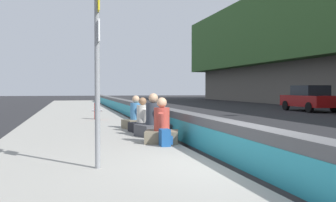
% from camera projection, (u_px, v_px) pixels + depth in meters
% --- Properties ---
extents(ground_plane, '(160.00, 160.00, 0.00)m').
position_uv_depth(ground_plane, '(245.00, 172.00, 6.99)').
color(ground_plane, '#232326').
rests_on(ground_plane, ground).
extents(sidewalk_strip, '(80.00, 4.40, 0.14)m').
position_uv_depth(sidewalk_strip, '(95.00, 176.00, 6.35)').
color(sidewalk_strip, gray).
rests_on(sidewalk_strip, ground_plane).
extents(jersey_barrier, '(76.00, 0.45, 0.85)m').
position_uv_depth(jersey_barrier, '(245.00, 148.00, 6.98)').
color(jersey_barrier, '#545456').
rests_on(jersey_barrier, ground_plane).
extents(route_sign_post, '(0.44, 0.09, 3.60)m').
position_uv_depth(route_sign_post, '(98.00, 44.00, 6.55)').
color(route_sign_post, gray).
rests_on(route_sign_post, sidewalk_strip).
extents(fire_hydrant, '(0.26, 0.46, 0.88)m').
position_uv_depth(fire_hydrant, '(97.00, 109.00, 17.28)').
color(fire_hydrant, red).
rests_on(fire_hydrant, sidewalk_strip).
extents(seated_person_foreground, '(0.89, 0.97, 1.13)m').
position_uv_depth(seated_person_foreground, '(162.00, 129.00, 9.71)').
color(seated_person_foreground, '#706651').
rests_on(seated_person_foreground, sidewalk_strip).
extents(seated_person_middle, '(0.98, 1.06, 1.22)m').
position_uv_depth(seated_person_middle, '(153.00, 123.00, 11.12)').
color(seated_person_middle, '#424247').
rests_on(seated_person_middle, sidewalk_strip).
extents(seated_person_rear, '(0.77, 0.87, 1.07)m').
position_uv_depth(seated_person_rear, '(143.00, 121.00, 12.25)').
color(seated_person_rear, black).
rests_on(seated_person_rear, sidewalk_strip).
extents(seated_person_far, '(0.88, 0.96, 1.12)m').
position_uv_depth(seated_person_far, '(136.00, 118.00, 13.30)').
color(seated_person_far, '#706651').
rests_on(seated_person_far, sidewalk_strip).
extents(backpack, '(0.32, 0.28, 0.40)m').
position_uv_depth(backpack, '(165.00, 138.00, 9.17)').
color(backpack, navy).
rests_on(backpack, sidewalk_strip).
extents(parked_car_fourth, '(4.56, 2.07, 1.71)m').
position_uv_depth(parked_car_fourth, '(309.00, 98.00, 25.66)').
color(parked_car_fourth, maroon).
rests_on(parked_car_fourth, ground_plane).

